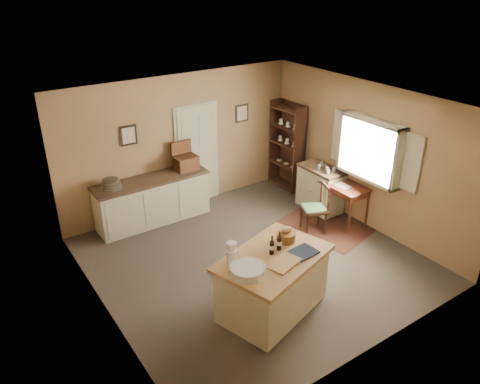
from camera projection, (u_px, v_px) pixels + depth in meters
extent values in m
plane|color=#4B4139|center=(254.00, 260.00, 7.93)|extent=(5.00, 5.00, 0.00)
cube|color=#9C7751|center=(181.00, 143.00, 9.19)|extent=(5.00, 0.10, 2.70)
cube|color=#9C7751|center=(380.00, 265.00, 5.48)|extent=(5.00, 0.10, 2.70)
cube|color=#9C7751|center=(99.00, 235.00, 6.07)|extent=(0.10, 5.00, 2.70)
cube|color=#9C7751|center=(365.00, 155.00, 8.60)|extent=(0.10, 5.00, 2.70)
plane|color=silver|center=(256.00, 104.00, 6.74)|extent=(5.00, 5.00, 0.00)
cube|color=#B4B59A|center=(197.00, 154.00, 9.47)|extent=(0.97, 0.06, 2.11)
cube|color=black|center=(128.00, 135.00, 8.48)|extent=(0.32, 0.02, 0.38)
cube|color=beige|center=(129.00, 136.00, 8.47)|extent=(0.24, 0.01, 0.30)
cube|color=black|center=(242.00, 113.00, 9.75)|extent=(0.32, 0.02, 0.38)
cube|color=beige|center=(242.00, 113.00, 9.74)|extent=(0.24, 0.01, 0.30)
cube|color=beige|center=(366.00, 177.00, 8.53)|extent=(0.25, 1.32, 0.06)
cube|color=beige|center=(374.00, 121.00, 8.06)|extent=(0.25, 1.32, 0.06)
cube|color=white|center=(375.00, 148.00, 8.36)|extent=(0.01, 1.20, 1.00)
cube|color=beige|center=(412.00, 163.00, 7.73)|extent=(0.04, 0.35, 1.00)
cube|color=beige|center=(340.00, 136.00, 8.95)|extent=(0.04, 0.35, 1.00)
cube|color=beige|center=(273.00, 285.00, 6.63)|extent=(1.69, 1.32, 0.85)
cube|color=#AB7945|center=(274.00, 258.00, 6.43)|extent=(1.83, 1.46, 0.06)
cylinder|color=white|center=(247.00, 271.00, 6.02)|extent=(0.46, 0.46, 0.11)
cube|color=#AB7945|center=(283.00, 263.00, 6.25)|extent=(0.54, 0.45, 0.03)
cube|color=black|center=(303.00, 252.00, 6.48)|extent=(0.39, 0.33, 0.02)
cylinder|color=#915C2D|center=(286.00, 236.00, 6.75)|extent=(0.28, 0.28, 0.14)
cylinder|color=black|center=(272.00, 245.00, 6.40)|extent=(0.06, 0.06, 0.29)
cylinder|color=black|center=(279.00, 241.00, 6.50)|extent=(0.06, 0.06, 0.29)
cube|color=beige|center=(153.00, 201.00, 8.96)|extent=(2.16, 0.60, 0.85)
cube|color=#332319|center=(151.00, 180.00, 8.77)|extent=(2.20, 0.63, 0.05)
cube|color=#472513|center=(186.00, 163.00, 9.08)|extent=(0.43, 0.32, 0.28)
cylinder|color=#59544F|center=(111.00, 184.00, 8.33)|extent=(0.37, 0.37, 0.18)
cube|color=#4A2318|center=(324.00, 227.00, 8.92)|extent=(1.42, 1.80, 0.01)
cube|color=#3E1A11|center=(344.00, 186.00, 8.82)|extent=(0.55, 0.90, 0.03)
cube|color=#3E1A11|center=(344.00, 189.00, 8.85)|extent=(0.49, 0.84, 0.10)
cube|color=silver|center=(343.00, 186.00, 8.78)|extent=(0.22, 0.30, 0.01)
cylinder|color=black|center=(339.00, 178.00, 9.04)|extent=(0.05, 0.05, 0.05)
cylinder|color=#3E1A11|center=(349.00, 216.00, 8.56)|extent=(0.04, 0.04, 0.72)
cylinder|color=#3E1A11|center=(367.00, 209.00, 8.80)|extent=(0.04, 0.04, 0.72)
cylinder|color=#3E1A11|center=(319.00, 199.00, 9.18)|extent=(0.04, 0.04, 0.72)
cylinder|color=#3E1A11|center=(336.00, 193.00, 9.41)|extent=(0.04, 0.04, 0.72)
cube|color=beige|center=(320.00, 190.00, 9.43)|extent=(0.50, 0.90, 0.85)
cube|color=#332319|center=(322.00, 169.00, 9.23)|extent=(0.53, 0.94, 0.05)
cylinder|color=silver|center=(326.00, 168.00, 9.08)|extent=(0.22, 0.22, 0.09)
cube|color=black|center=(299.00, 152.00, 9.86)|extent=(0.32, 0.04, 1.91)
cube|color=black|center=(275.00, 141.00, 10.46)|extent=(0.32, 0.04, 1.91)
cube|color=black|center=(292.00, 145.00, 10.24)|extent=(0.02, 0.86, 1.91)
cube|color=black|center=(285.00, 184.00, 10.56)|extent=(0.32, 0.82, 0.03)
cube|color=black|center=(286.00, 164.00, 10.35)|extent=(0.32, 0.82, 0.03)
cube|color=black|center=(287.00, 144.00, 10.14)|extent=(0.32, 0.82, 0.03)
cube|color=black|center=(288.00, 127.00, 9.97)|extent=(0.32, 0.82, 0.03)
cube|color=black|center=(289.00, 110.00, 9.80)|extent=(0.32, 0.82, 0.03)
cylinder|color=white|center=(287.00, 142.00, 10.11)|extent=(0.12, 0.12, 0.11)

